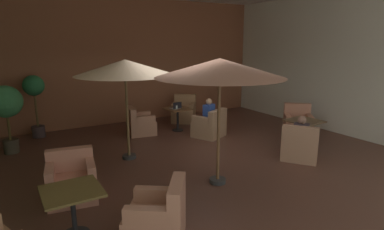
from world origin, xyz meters
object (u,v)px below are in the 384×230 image
object	(u,v)px
armchair_front_right_north	(300,147)
patio_umbrella_tall_red	(125,68)
armchair_front_left_south	(210,126)
armchair_mid_center_east	(158,218)
patron_by_window	(209,111)
cafe_table_front_left	(178,113)
patron_blue_shirt	(301,131)
armchair_front_left_east	(140,124)
iced_drink_cup	(176,107)
armchair_front_right_east	(298,124)
potted_tree_left_corner	(34,94)
open_laptop	(176,107)
armchair_front_left_north	(184,112)
armchair_mid_center_south	(72,181)
cafe_table_mid_center	(72,200)
cafe_table_front_right	(304,126)
potted_tree_mid_left	(6,106)
patio_umbrella_center_beige	(220,69)

from	to	relation	value
armchair_front_right_north	patio_umbrella_tall_red	bearing A→B (deg)	148.35
armchair_front_left_south	patio_umbrella_tall_red	xyz separation A→B (m)	(-2.59, -0.50, 1.79)
armchair_mid_center_east	patron_by_window	distance (m)	5.03
cafe_table_front_left	patron_blue_shirt	distance (m)	3.83
armchair_front_left_east	iced_drink_cup	distance (m)	1.19
armchair_front_right_east	patio_umbrella_tall_red	bearing A→B (deg)	172.52
potted_tree_left_corner	patron_blue_shirt	size ratio (longest dim) A/B	2.92
potted_tree_left_corner	open_laptop	world-z (taller)	potted_tree_left_corner
armchair_front_left_north	armchair_mid_center_south	distance (m)	5.81
armchair_front_left_north	cafe_table_mid_center	world-z (taller)	armchair_front_left_north
armchair_front_left_east	cafe_table_front_right	distance (m)	4.56
cafe_table_mid_center	cafe_table_front_right	bearing A→B (deg)	10.62
patio_umbrella_tall_red	iced_drink_cup	size ratio (longest dim) A/B	20.79
cafe_table_front_left	armchair_mid_center_south	bearing A→B (deg)	-140.99
cafe_table_front_right	potted_tree_mid_left	world-z (taller)	potted_tree_mid_left
armchair_front_left_south	armchair_front_left_east	bearing A→B (deg)	142.72
armchair_mid_center_east	armchair_mid_center_south	xyz separation A→B (m)	(-0.79, 1.84, -0.00)
cafe_table_front_right	cafe_table_mid_center	world-z (taller)	same
armchair_front_left_north	armchair_front_right_north	world-z (taller)	armchair_front_left_north
armchair_front_left_south	cafe_table_front_right	world-z (taller)	armchair_front_left_south
armchair_front_left_east	potted_tree_mid_left	bearing A→B (deg)	178.52
potted_tree_left_corner	patron_blue_shirt	world-z (taller)	potted_tree_left_corner
armchair_front_left_north	armchair_front_left_south	size ratio (longest dim) A/B	1.05
iced_drink_cup	potted_tree_mid_left	bearing A→B (deg)	175.52
armchair_mid_center_east	armchair_mid_center_south	bearing A→B (deg)	113.31
armchair_front_left_east	patio_umbrella_tall_red	world-z (taller)	patio_umbrella_tall_red
cafe_table_front_left	armchair_front_left_south	size ratio (longest dim) A/B	0.73
armchair_front_right_north	armchair_mid_center_east	distance (m)	4.25
potted_tree_mid_left	iced_drink_cup	xyz separation A→B (m)	(4.40, -0.34, -0.43)
cafe_table_front_right	armchair_mid_center_east	size ratio (longest dim) A/B	0.81
patio_umbrella_center_beige	cafe_table_mid_center	bearing A→B (deg)	-171.36
cafe_table_front_right	armchair_mid_center_south	bearing A→B (deg)	179.40
open_laptop	armchair_mid_center_south	bearing A→B (deg)	-140.77
armchair_front_right_north	armchair_mid_center_east	bearing A→B (deg)	-164.25
cafe_table_front_left	cafe_table_mid_center	world-z (taller)	same
armchair_front_right_east	cafe_table_mid_center	world-z (taller)	armchair_front_right_east
patron_by_window	armchair_front_right_north	bearing A→B (deg)	-73.20
armchair_front_right_north	patron_blue_shirt	bearing A→B (deg)	36.62
armchair_front_left_north	iced_drink_cup	bearing A→B (deg)	-129.44
armchair_front_left_north	cafe_table_front_right	xyz separation A→B (m)	(1.37, -3.91, 0.23)
patio_umbrella_tall_red	iced_drink_cup	world-z (taller)	patio_umbrella_tall_red
potted_tree_left_corner	cafe_table_mid_center	bearing A→B (deg)	-90.57
open_laptop	cafe_table_front_left	bearing A→B (deg)	21.68
patio_umbrella_tall_red	patio_umbrella_center_beige	world-z (taller)	patio_umbrella_center_beige
armchair_front_left_north	armchair_mid_center_east	distance (m)	6.72
armchair_front_right_east	armchair_mid_center_south	bearing A→B (deg)	-173.38
cafe_table_front_right	armchair_front_right_north	world-z (taller)	armchair_front_right_north
cafe_table_front_left	patio_umbrella_center_beige	size ratio (longest dim) A/B	0.31
armchair_front_left_south	iced_drink_cup	xyz separation A→B (m)	(-0.56, 0.98, 0.44)
armchair_mid_center_east	patron_blue_shirt	distance (m)	4.31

